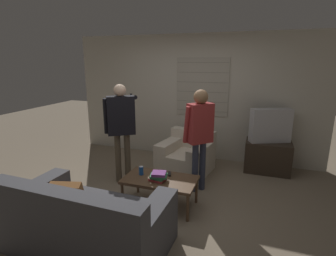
% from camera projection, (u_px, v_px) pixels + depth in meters
% --- Properties ---
extents(ground_plane, '(16.00, 16.00, 0.00)m').
position_uv_depth(ground_plane, '(158.00, 201.00, 3.90)').
color(ground_plane, '#7F705B').
extents(wall_back, '(5.20, 0.08, 2.55)m').
position_uv_depth(wall_back, '(193.00, 97.00, 5.43)').
color(wall_back, '#BCB7A8').
rests_on(wall_back, ground_plane).
extents(couch_blue, '(1.78, 0.99, 0.84)m').
position_uv_depth(couch_blue, '(86.00, 223.00, 2.86)').
color(couch_blue, '#424247').
rests_on(couch_blue, ground_plane).
extents(armchair_beige, '(1.02, 1.00, 0.74)m').
position_uv_depth(armchair_beige, '(187.00, 156.00, 4.91)').
color(armchair_beige, beige).
rests_on(armchair_beige, ground_plane).
extents(coffee_table, '(1.02, 0.57, 0.42)m').
position_uv_depth(coffee_table, '(160.00, 181.00, 3.68)').
color(coffee_table, brown).
rests_on(coffee_table, ground_plane).
extents(tv_stand, '(0.80, 0.51, 0.58)m').
position_uv_depth(tv_stand, '(267.00, 156.00, 4.88)').
color(tv_stand, '#33281E').
rests_on(tv_stand, ground_plane).
extents(tv, '(0.74, 0.48, 0.61)m').
position_uv_depth(tv, '(271.00, 125.00, 4.74)').
color(tv, '#B2B2B7').
rests_on(tv, tv_stand).
extents(person_left_standing, '(0.54, 0.86, 1.66)m').
position_uv_depth(person_left_standing, '(121.00, 121.00, 4.31)').
color(person_left_standing, '#4C4233').
rests_on(person_left_standing, ground_plane).
extents(person_right_standing, '(0.49, 0.78, 1.62)m').
position_uv_depth(person_right_standing, '(199.00, 128.00, 3.99)').
color(person_right_standing, '#33384C').
rests_on(person_right_standing, ground_plane).
extents(book_stack, '(0.26, 0.21, 0.13)m').
position_uv_depth(book_stack, '(158.00, 176.00, 3.59)').
color(book_stack, maroon).
rests_on(book_stack, coffee_table).
extents(soda_can, '(0.07, 0.07, 0.13)m').
position_uv_depth(soda_can, '(141.00, 171.00, 3.78)').
color(soda_can, '#194C9E').
rests_on(soda_can, coffee_table).
extents(spare_remote, '(0.08, 0.14, 0.02)m').
position_uv_depth(spare_remote, '(170.00, 174.00, 3.79)').
color(spare_remote, black).
rests_on(spare_remote, coffee_table).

